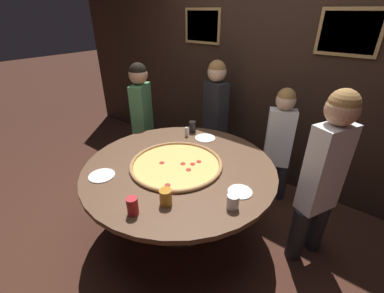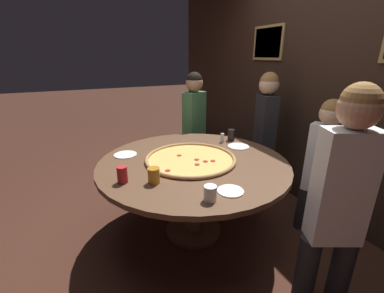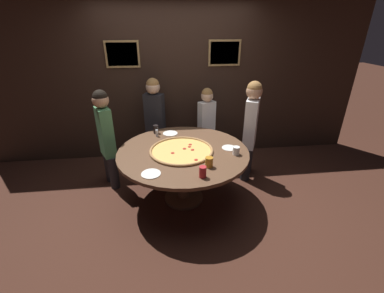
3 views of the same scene
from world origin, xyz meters
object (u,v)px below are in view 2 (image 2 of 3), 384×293
at_px(drink_cup_front_edge, 154,176).
at_px(condiment_shaker, 222,138).
at_px(dining_table, 193,174).
at_px(drink_cup_far_left, 122,175).
at_px(diner_far_left, 265,128).
at_px(diner_centre_back, 194,122).
at_px(white_plate_right_side, 238,146).
at_px(drink_cup_far_right, 210,193).
at_px(white_plate_left_side, 230,191).
at_px(drink_cup_beside_pizza, 231,135).
at_px(diner_side_right, 341,193).
at_px(diner_side_left, 323,162).
at_px(white_plate_near_front, 125,155).
at_px(giant_pizza, 191,159).

height_order(drink_cup_front_edge, condiment_shaker, drink_cup_front_edge).
relative_size(dining_table, drink_cup_far_left, 13.29).
distance_m(diner_far_left, diner_centre_back, 0.88).
bearing_deg(dining_table, white_plate_right_side, 103.64).
xyz_separation_m(drink_cup_far_right, drink_cup_front_edge, (-0.38, -0.25, 0.01)).
relative_size(white_plate_left_side, diner_far_left, 0.13).
xyz_separation_m(dining_table, drink_cup_beside_pizza, (-0.34, 0.61, 0.18)).
bearing_deg(diner_side_right, white_plate_right_side, -68.90).
xyz_separation_m(dining_table, white_plate_right_side, (-0.14, 0.57, 0.13)).
relative_size(white_plate_right_side, condiment_shaker, 2.18).
distance_m(drink_cup_far_right, diner_side_left, 1.22).
distance_m(drink_cup_front_edge, white_plate_left_side, 0.55).
height_order(drink_cup_front_edge, white_plate_near_front, drink_cup_front_edge).
height_order(drink_cup_far_right, white_plate_right_side, drink_cup_far_right).
xyz_separation_m(dining_table, diner_far_left, (-0.36, 1.08, 0.20)).
bearing_deg(diner_side_right, drink_cup_front_edge, -15.07).
bearing_deg(drink_cup_far_left, dining_table, 103.23).
xyz_separation_m(white_plate_left_side, diner_far_left, (-0.95, 1.08, 0.07)).
xyz_separation_m(white_plate_left_side, white_plate_right_side, (-0.73, 0.57, 0.00)).
xyz_separation_m(white_plate_right_side, diner_far_left, (-0.22, 0.51, 0.07)).
distance_m(dining_table, drink_cup_far_left, 0.68).
bearing_deg(diner_centre_back, white_plate_near_front, -173.37).
relative_size(giant_pizza, diner_side_left, 0.62).
xyz_separation_m(giant_pizza, diner_side_left, (0.50, 1.05, -0.03)).
height_order(giant_pizza, white_plate_near_front, giant_pizza).
bearing_deg(drink_cup_front_edge, white_plate_near_front, -172.80).
distance_m(giant_pizza, white_plate_left_side, 0.61).
relative_size(giant_pizza, condiment_shaker, 8.22).
distance_m(dining_table, drink_cup_far_right, 0.68).
xyz_separation_m(drink_cup_front_edge, white_plate_right_side, (-0.39, 1.00, -0.05)).
bearing_deg(condiment_shaker, diner_far_left, 93.15).
distance_m(white_plate_left_side, condiment_shaker, 1.04).
bearing_deg(drink_cup_far_left, white_plate_right_side, 103.42).
bearing_deg(white_plate_right_side, diner_side_left, 37.31).
bearing_deg(white_plate_near_front, drink_cup_front_edge, 7.20).
height_order(giant_pizza, diner_side_right, diner_side_right).
relative_size(drink_cup_front_edge, diner_side_left, 0.09).
relative_size(white_plate_near_front, diner_centre_back, 0.15).
bearing_deg(diner_side_right, white_plate_left_side, -16.70).
height_order(dining_table, drink_cup_far_right, drink_cup_far_right).
relative_size(drink_cup_far_right, drink_cup_front_edge, 0.88).
bearing_deg(white_plate_left_side, diner_side_left, 96.42).
height_order(drink_cup_beside_pizza, diner_centre_back, diner_centre_back).
bearing_deg(condiment_shaker, diner_centre_back, 179.93).
height_order(condiment_shaker, diner_centre_back, diner_centre_back).
bearing_deg(giant_pizza, drink_cup_far_left, -74.48).
relative_size(drink_cup_far_left, white_plate_left_side, 0.68).
height_order(drink_cup_far_left, diner_side_right, diner_side_right).
bearing_deg(diner_far_left, white_plate_right_side, 132.04).
bearing_deg(condiment_shaker, white_plate_left_side, -28.38).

